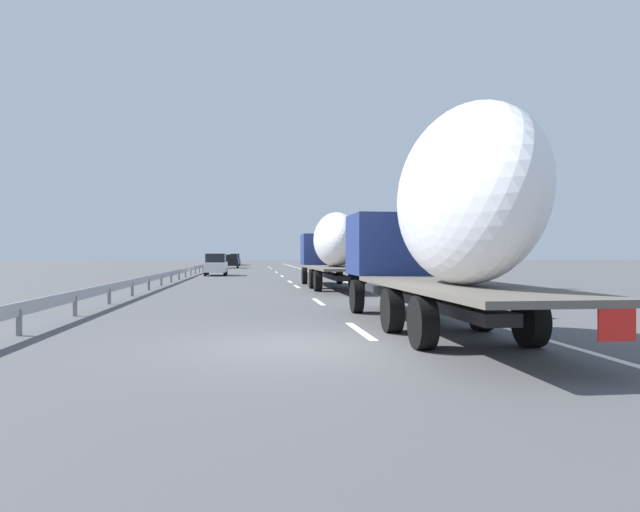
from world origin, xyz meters
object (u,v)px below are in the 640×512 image
truck_trailing (443,217)px  car_yellow_coupe (235,259)px  car_black_suv (231,261)px  truck_lead (332,246)px  car_white_van (216,265)px  car_blue_sedan (234,260)px  road_sign (341,249)px

truck_trailing → car_yellow_coupe: (91.95, 7.27, -1.72)m
truck_trailing → car_black_suv: bearing=6.2°
truck_lead → truck_trailing: size_ratio=1.04×
car_white_van → car_black_suv: (27.40, -0.40, -0.03)m
car_black_suv → car_blue_sedan: bearing=0.3°
truck_trailing → car_blue_sedan: bearing=5.0°
truck_lead → car_black_suv: truck_lead is taller
car_yellow_coupe → road_sign: bearing=-169.8°
car_blue_sedan → truck_trailing: bearing=-175.0°
car_yellow_coupe → road_sign: (-57.46, -10.37, 1.33)m
car_blue_sedan → car_black_suv: 16.42m
truck_trailing → car_black_suv: 65.24m
car_white_van → road_sign: bearing=-105.7°
car_yellow_coupe → car_white_van: bearing=179.8°
car_blue_sedan → car_black_suv: (-16.42, -0.10, -0.01)m
truck_trailing → car_white_van: bearing=11.2°
car_white_van → car_blue_sedan: car_white_van is taller
truck_trailing → car_blue_sedan: truck_trailing is taller
road_sign → car_yellow_coupe: bearing=10.2°
truck_trailing → car_black_suv: truck_trailing is taller
truck_lead → car_blue_sedan: size_ratio=3.16×
car_black_suv → road_sign: road_sign is taller
car_yellow_coupe → road_sign: 58.41m
truck_lead → car_yellow_coupe: bearing=5.6°
road_sign → truck_trailing: bearing=174.9°
car_white_van → car_black_suv: bearing=-0.8°
truck_lead → car_white_van: 20.85m
truck_lead → car_black_suv: 47.37m
car_blue_sedan → car_yellow_coupe: size_ratio=0.87×
car_blue_sedan → car_black_suv: bearing=-179.7°
truck_trailing → road_sign: 34.63m
car_black_suv → road_sign: bearing=-161.5°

